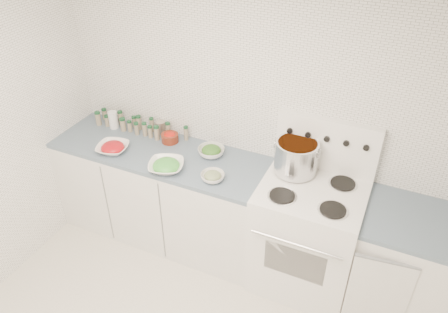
% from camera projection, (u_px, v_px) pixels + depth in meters
% --- Properties ---
extents(room_walls, '(3.54, 3.04, 2.52)m').
position_uv_depth(room_walls, '(164.00, 202.00, 2.06)').
color(room_walls, white).
rests_on(room_walls, ground).
extents(counter_left, '(1.85, 0.62, 0.90)m').
position_uv_depth(counter_left, '(163.00, 193.00, 3.86)').
color(counter_left, white).
rests_on(counter_left, ground).
extents(stove, '(0.76, 0.70, 1.36)m').
position_uv_depth(stove, '(307.00, 233.00, 3.39)').
color(stove, white).
rests_on(stove, ground).
extents(counter_right, '(0.89, 0.68, 0.90)m').
position_uv_depth(counter_right, '(418.00, 272.00, 3.13)').
color(counter_right, white).
rests_on(counter_right, ground).
extents(stock_pot, '(0.34, 0.32, 0.25)m').
position_uv_depth(stock_pot, '(296.00, 155.00, 3.24)').
color(stock_pot, silver).
rests_on(stock_pot, stove).
extents(bowl_tomato, '(0.30, 0.30, 0.09)m').
position_uv_depth(bowl_tomato, '(113.00, 148.00, 3.59)').
color(bowl_tomato, white).
rests_on(bowl_tomato, counter_left).
extents(bowl_snowpea, '(0.35, 0.35, 0.09)m').
position_uv_depth(bowl_snowpea, '(166.00, 166.00, 3.37)').
color(bowl_snowpea, white).
rests_on(bowl_snowpea, counter_left).
extents(bowl_broccoli, '(0.28, 0.28, 0.09)m').
position_uv_depth(bowl_broccoli, '(211.00, 151.00, 3.54)').
color(bowl_broccoli, white).
rests_on(bowl_broccoli, counter_left).
extents(bowl_zucchini, '(0.20, 0.20, 0.07)m').
position_uv_depth(bowl_zucchini, '(213.00, 176.00, 3.27)').
color(bowl_zucchini, white).
rests_on(bowl_zucchini, counter_left).
extents(bowl_pepper, '(0.15, 0.15, 0.09)m').
position_uv_depth(bowl_pepper, '(170.00, 137.00, 3.71)').
color(bowl_pepper, '#612010').
rests_on(bowl_pepper, counter_left).
extents(salt_canister, '(0.08, 0.08, 0.16)m').
position_uv_depth(salt_canister, '(113.00, 120.00, 3.88)').
color(salt_canister, white).
rests_on(salt_canister, counter_left).
extents(tin_can, '(0.10, 0.10, 0.11)m').
position_uv_depth(tin_can, '(161.00, 127.00, 3.82)').
color(tin_can, '#B2A596').
rests_on(tin_can, counter_left).
extents(spice_cluster, '(0.90, 0.16, 0.14)m').
position_uv_depth(spice_cluster, '(133.00, 124.00, 3.86)').
color(spice_cluster, gray).
rests_on(spice_cluster, counter_left).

